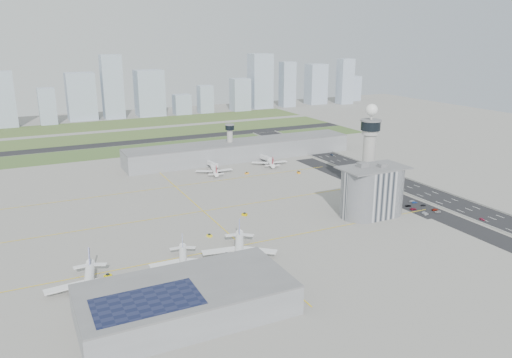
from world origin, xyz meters
name	(u,v)px	position (x,y,z in m)	size (l,w,h in m)	color
ground	(281,216)	(0.00, 0.00, 0.00)	(1000.00, 1000.00, 0.00)	#98958D
grass_strip_0	(154,148)	(-20.00, 225.00, 0.04)	(480.00, 50.00, 0.08)	#486530
grass_strip_1	(137,135)	(-20.00, 300.00, 0.04)	(480.00, 60.00, 0.08)	#496630
grass_strip_2	(122,124)	(-20.00, 380.00, 0.04)	(480.00, 70.00, 0.08)	#445628
runway	(145,141)	(-20.00, 262.00, 0.06)	(480.00, 22.00, 0.10)	black
highway	(421,192)	(115.00, 0.00, 0.05)	(28.00, 500.00, 0.10)	black
barrier_left	(406,194)	(101.00, 0.00, 0.60)	(0.60, 500.00, 1.20)	#9E9E99
barrier_right	(436,188)	(129.00, 0.00, 0.60)	(0.60, 500.00, 1.20)	#9E9E99
landside_road	(404,201)	(90.00, -10.00, 0.04)	(18.00, 260.00, 0.08)	black
parking_lot	(414,206)	(88.00, -22.00, 0.05)	(20.00, 44.00, 0.10)	black
taxiway_line_h_0	(242,245)	(-40.00, -30.00, 0.01)	(260.00, 0.60, 0.01)	yellow
taxiway_line_h_1	(203,211)	(-40.00, 30.00, 0.01)	(260.00, 0.60, 0.01)	yellow
taxiway_line_h_2	(175,186)	(-40.00, 90.00, 0.01)	(260.00, 0.60, 0.01)	yellow
taxiway_line_v	(203,211)	(-40.00, 30.00, 0.01)	(0.60, 260.00, 0.01)	yellow
control_tower	(369,148)	(72.00, 8.00, 35.04)	(14.00, 14.00, 64.50)	#ADAAA5
secondary_tower	(230,139)	(30.00, 150.00, 18.80)	(8.60, 8.60, 31.90)	#ADAAA5
admin_building	(372,191)	(51.99, -22.00, 15.30)	(42.00, 24.00, 33.50)	#B2B2B7
terminal_pier	(241,150)	(40.00, 148.00, 7.90)	(210.00, 32.00, 15.80)	gray
near_terminal	(186,300)	(-88.07, -82.02, 6.43)	(84.00, 42.00, 13.00)	gray
airplane_near_a	(88,279)	(-120.85, -46.65, 6.23)	(44.48, 37.81, 12.45)	white
airplane_near_b	(183,258)	(-76.69, -42.32, 5.41)	(38.63, 32.83, 10.82)	white
airplane_near_c	(239,246)	(-47.29, -42.83, 6.38)	(45.54, 38.71, 12.75)	white
airplane_far_a	(214,167)	(-0.20, 112.85, 4.99)	(35.67, 30.32, 9.99)	white
airplane_far_b	(269,159)	(52.90, 117.30, 5.13)	(36.67, 31.17, 10.27)	white
jet_bridge_near_0	(113,297)	(-113.00, -61.00, 2.85)	(14.00, 3.00, 5.70)	silver
jet_bridge_near_1	(182,282)	(-83.00, -61.00, 2.85)	(14.00, 3.00, 5.70)	silver
jet_bridge_near_2	(244,269)	(-53.00, -61.00, 2.85)	(14.00, 3.00, 5.70)	silver
jet_bridge_far_0	(208,164)	(2.00, 132.00, 2.85)	(14.00, 3.00, 5.70)	silver
jet_bridge_far_1	(261,158)	(52.00, 132.00, 2.85)	(14.00, 3.00, 5.70)	silver
tug_0	(108,276)	(-111.02, -36.03, 0.92)	(2.17, 3.16, 1.84)	#D6C603
tug_1	(232,256)	(-50.98, -41.61, 0.88)	(2.09, 3.04, 1.77)	yellow
tug_2	(209,235)	(-51.35, -11.10, 0.83)	(1.96, 2.85, 1.66)	yellow
tug_3	(245,214)	(-19.62, 11.08, 0.92)	(2.17, 3.16, 1.83)	#D1AD00
tug_4	(247,173)	(22.33, 97.82, 0.84)	(1.99, 2.89, 1.68)	orange
tug_5	(299,172)	(61.02, 81.19, 0.97)	(2.29, 3.33, 1.93)	orange
car_lot_0	(426,214)	(82.90, -37.62, 0.64)	(1.51, 3.75, 1.28)	silver
car_lot_1	(424,213)	(83.63, -35.37, 0.59)	(1.26, 3.61, 1.19)	gray
car_lot_2	(413,209)	(82.42, -26.83, 0.61)	(2.03, 4.40, 1.22)	maroon
car_lot_3	(408,206)	(84.07, -20.51, 0.62)	(1.73, 4.26, 1.24)	black
car_lot_4	(397,201)	(83.68, -9.99, 0.64)	(1.52, 3.77, 1.28)	navy
car_lot_5	(390,200)	(81.98, -5.44, 0.56)	(1.19, 3.40, 1.12)	#B3B4BF
car_lot_6	(438,212)	(92.84, -37.57, 0.63)	(2.09, 4.52, 1.26)	#A9A9A9
car_lot_7	(435,210)	(93.97, -34.12, 0.66)	(1.85, 4.54, 1.32)	maroon
car_lot_8	(423,205)	(93.60, -23.98, 0.60)	(1.41, 3.51, 1.19)	black
car_lot_9	(415,202)	(92.63, -17.10, 0.58)	(1.23, 3.52, 1.16)	navy
car_lot_10	(412,201)	(92.78, -14.42, 0.59)	(1.97, 4.27, 1.19)	#BABBC3
car_lot_11	(400,197)	(91.80, -3.59, 0.57)	(1.60, 3.93, 1.14)	gray
car_hw_0	(482,219)	(106.83, -59.50, 0.61)	(1.45, 3.61, 1.23)	#B0264D
car_hw_1	(382,177)	(113.82, 41.70, 0.61)	(1.29, 3.71, 1.22)	#21232A
car_hw_2	(332,155)	(121.26, 122.37, 0.55)	(1.83, 3.98, 1.11)	#16294B
car_hw_4	(288,144)	(108.13, 182.01, 0.60)	(1.42, 3.54, 1.21)	gray
skyline_bldg_5	(4,99)	(-150.11, 419.66, 33.44)	(25.49, 20.39, 66.89)	#9EADC1
skyline_bldg_6	(47,106)	(-102.68, 417.90, 22.60)	(20.04, 16.03, 45.20)	#9EADC1
skyline_bldg_7	(81,96)	(-59.44, 436.89, 30.61)	(35.76, 28.61, 61.22)	#9EADC1
skyline_bldg_8	(112,87)	(-19.42, 431.56, 41.69)	(26.33, 21.06, 83.39)	#9EADC1
skyline_bldg_9	(150,93)	(30.27, 432.32, 31.06)	(36.96, 29.57, 62.11)	#9EADC1
skyline_bldg_10	(182,104)	(73.27, 423.68, 13.87)	(23.01, 18.41, 27.75)	#9EADC1
skyline_bldg_11	(205,99)	(108.28, 423.34, 19.48)	(20.22, 16.18, 38.97)	#9EADC1
skyline_bldg_12	(240,95)	(162.17, 421.29, 23.44)	(26.14, 20.92, 46.89)	#9EADC1
skyline_bldg_13	(260,81)	(201.27, 433.27, 40.60)	(32.26, 25.81, 81.20)	#9EADC1
skyline_bldg_14	(287,84)	(244.74, 426.38, 34.37)	(21.59, 17.28, 68.75)	#9EADC1
skyline_bldg_15	(316,84)	(302.83, 435.54, 31.70)	(30.25, 24.20, 63.40)	#9EADC1
skyline_bldg_16	(345,81)	(345.49, 415.96, 35.78)	(23.04, 18.43, 71.56)	#9EADC1
skyline_bldg_17	(353,88)	(382.05, 443.29, 20.53)	(22.64, 18.11, 41.06)	#9EADC1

